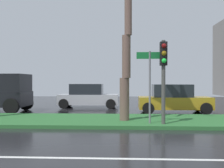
{
  "coord_description": "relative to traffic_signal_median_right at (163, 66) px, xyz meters",
  "views": [
    {
      "loc": [
        0.57,
        -4.56,
        1.88
      ],
      "look_at": [
        -0.16,
        10.07,
        1.76
      ],
      "focal_mm": 43.38,
      "sensor_mm": 36.0,
      "label": 1
    }
  ],
  "objects": [
    {
      "name": "car_in_traffic_second",
      "position": [
        1.37,
        5.45,
        -1.68
      ],
      "size": [
        4.3,
        2.02,
        1.72
      ],
      "color": "#B28C1E",
      "rests_on": "ground_plane"
    },
    {
      "name": "near_lane_divider_stripe",
      "position": [
        -2.12,
        -4.55,
        -2.5
      ],
      "size": [
        81.0,
        0.14,
        0.01
      ],
      "primitive_type": "cube",
      "color": "white",
      "rests_on": "ground_plane"
    },
    {
      "name": "median_strip",
      "position": [
        -2.12,
        1.45,
        -2.43
      ],
      "size": [
        85.5,
        4.0,
        0.15
      ],
      "primitive_type": "cube",
      "color": "#2D6B33",
      "rests_on": "ground_plane"
    },
    {
      "name": "ground_plane",
      "position": [
        -2.12,
        2.45,
        -2.56
      ],
      "size": [
        90.0,
        42.0,
        0.1
      ],
      "primitive_type": "cube",
      "color": "black"
    },
    {
      "name": "car_in_traffic_leading",
      "position": [
        -4.27,
        8.47,
        -1.68
      ],
      "size": [
        4.3,
        2.02,
        1.72
      ],
      "color": "silver",
      "rests_on": "ground_plane"
    },
    {
      "name": "traffic_signal_median_right",
      "position": [
        0.0,
        0.0,
        0.0
      ],
      "size": [
        0.28,
        0.43,
        3.42
      ],
      "color": "#4C4C47",
      "rests_on": "median_strip"
    },
    {
      "name": "street_name_sign",
      "position": [
        -0.54,
        0.17,
        -0.43
      ],
      "size": [
        1.1,
        0.08,
        3.0
      ],
      "color": "slate",
      "rests_on": "median_strip"
    }
  ]
}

